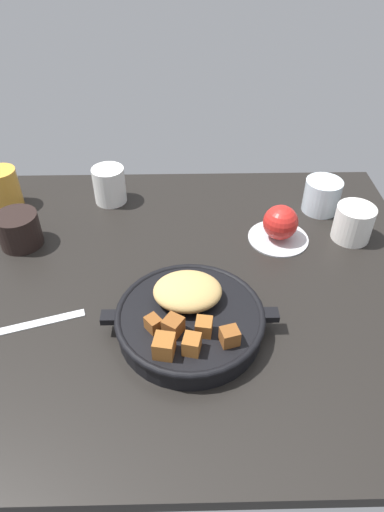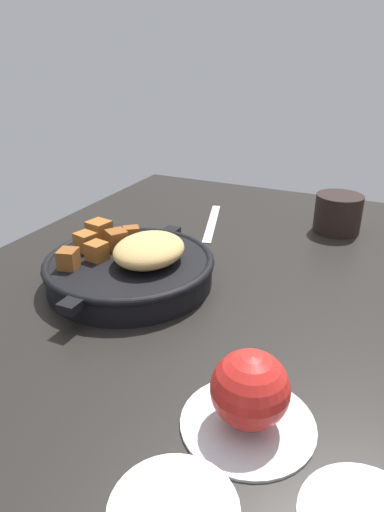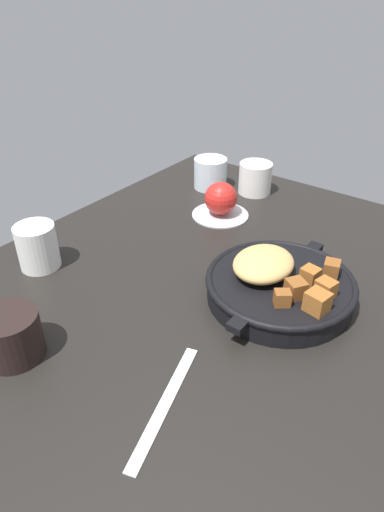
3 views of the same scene
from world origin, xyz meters
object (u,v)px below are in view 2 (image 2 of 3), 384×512
object	(u,v)px
cast_iron_skillet	(131,266)
red_apple	(250,389)
butter_knife	(212,222)
coffee_mug_dark	(338,213)

from	to	relation	value
cast_iron_skillet	red_apple	bearing A→B (deg)	52.02
cast_iron_skillet	butter_knife	world-z (taller)	cast_iron_skillet
red_apple	butter_knife	world-z (taller)	red_apple
butter_knife	coffee_mug_dark	distance (cm)	23.77
red_apple	coffee_mug_dark	world-z (taller)	red_apple
butter_knife	coffee_mug_dark	bearing A→B (deg)	87.77
red_apple	cast_iron_skillet	bearing A→B (deg)	-127.98
red_apple	coffee_mug_dark	distance (cm)	52.94
red_apple	butter_knife	bearing A→B (deg)	-153.68
cast_iron_skillet	red_apple	distance (cm)	30.77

